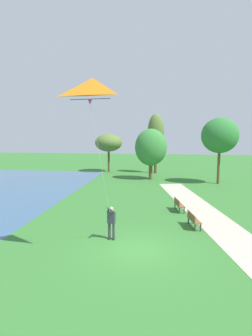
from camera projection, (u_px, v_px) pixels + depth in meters
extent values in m
plane|color=#33702D|center=(136.00, 250.00, 13.40)|extent=(120.00, 120.00, 0.00)
cube|color=#B7AD99|center=(236.00, 239.00, 14.71)|extent=(8.51, 31.86, 0.02)
cube|color=#232328|center=(114.00, 239.00, 14.71)|extent=(0.14, 0.25, 0.06)
cylinder|color=#383842|center=(114.00, 231.00, 14.68)|extent=(0.14, 0.14, 0.82)
cube|color=#232328|center=(109.00, 238.00, 14.78)|extent=(0.14, 0.25, 0.06)
cylinder|color=#383842|center=(109.00, 231.00, 14.74)|extent=(0.14, 0.14, 0.82)
cube|color=#333842|center=(111.00, 218.00, 14.62)|extent=(0.43, 0.28, 0.60)
sphere|color=#DBB28E|center=(111.00, 209.00, 14.56)|extent=(0.22, 0.22, 0.22)
ellipsoid|color=olive|center=(111.00, 208.00, 14.57)|extent=(0.25, 0.25, 0.13)
cylinder|color=#333842|center=(112.00, 210.00, 14.33)|extent=(0.41, 0.50, 0.43)
cylinder|color=#333842|center=(108.00, 210.00, 14.38)|extent=(0.28, 0.55, 0.43)
sphere|color=#DBB28E|center=(109.00, 209.00, 14.18)|extent=(0.10, 0.10, 0.10)
pyramid|color=orange|center=(93.00, 91.00, 11.70)|extent=(1.92, 0.93, 0.82)
cone|color=#E02D9E|center=(90.00, 102.00, 11.46)|extent=(0.23, 0.23, 0.22)
cylinder|color=black|center=(90.00, 99.00, 11.44)|extent=(1.74, 0.26, 0.02)
cylinder|color=silver|center=(100.00, 161.00, 12.82)|extent=(0.33, 2.18, 5.00)
cube|color=brown|center=(194.00, 220.00, 16.54)|extent=(0.72, 1.56, 0.05)
cube|color=brown|center=(191.00, 216.00, 16.50)|extent=(0.33, 1.48, 0.40)
cube|color=#2D2D33|center=(193.00, 220.00, 17.24)|extent=(0.07, 0.07, 0.45)
cube|color=#2D2D33|center=(188.00, 220.00, 17.22)|extent=(0.07, 0.07, 0.45)
cube|color=#2D2D33|center=(201.00, 227.00, 15.91)|extent=(0.07, 0.07, 0.45)
cube|color=#2D2D33|center=(195.00, 227.00, 15.89)|extent=(0.07, 0.07, 0.45)
cube|color=brown|center=(179.00, 205.00, 20.00)|extent=(0.72, 1.56, 0.05)
cube|color=brown|center=(177.00, 202.00, 19.96)|extent=(0.33, 1.48, 0.40)
cube|color=#2D2D33|center=(179.00, 205.00, 20.70)|extent=(0.07, 0.07, 0.45)
cube|color=#2D2D33|center=(175.00, 205.00, 20.68)|extent=(0.07, 0.07, 0.45)
cube|color=#2D2D33|center=(184.00, 210.00, 19.38)|extent=(0.07, 0.07, 0.45)
cube|color=#2D2D33|center=(180.00, 210.00, 19.36)|extent=(0.07, 0.07, 0.45)
cylinder|color=brown|center=(219.00, 166.00, 30.50)|extent=(0.29, 0.29, 3.90)
ellipsoid|color=#2D7533|center=(220.00, 135.00, 30.09)|extent=(3.92, 3.39, 3.78)
cylinder|color=brown|center=(151.00, 170.00, 33.39)|extent=(0.42, 0.42, 2.30)
ellipsoid|color=#387F38|center=(151.00, 147.00, 33.06)|extent=(3.73, 2.99, 4.34)
cylinder|color=brown|center=(156.00, 159.00, 38.47)|extent=(0.40, 0.40, 3.99)
ellipsoid|color=#567033|center=(156.00, 132.00, 38.01)|extent=(2.21, 1.91, 4.78)
cylinder|color=brown|center=(109.00, 160.00, 39.60)|extent=(0.29, 0.29, 3.26)
ellipsoid|color=#567033|center=(109.00, 143.00, 39.29)|extent=(3.75, 3.86, 2.47)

